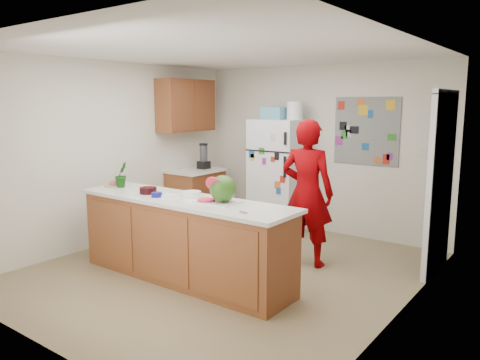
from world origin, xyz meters
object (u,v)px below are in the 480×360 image
Objects in this scene: refrigerator at (279,176)px; watermelon at (223,189)px; person at (307,193)px; cherry_bowl at (148,190)px.

watermelon is at bearing -71.92° from refrigerator.
refrigerator is at bearing 108.08° from watermelon.
person is (1.09, -1.13, 0.03)m from refrigerator.
person is 6.33× the size of watermelon.
cherry_bowl is (-1.35, -1.29, 0.07)m from person.
cherry_bowl is at bearing -173.88° from watermelon.
refrigerator is at bearing 83.95° from cherry_bowl.
refrigerator is 2.44m from watermelon.
person is at bearing 74.04° from watermelon.
person is 1.86m from cherry_bowl.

